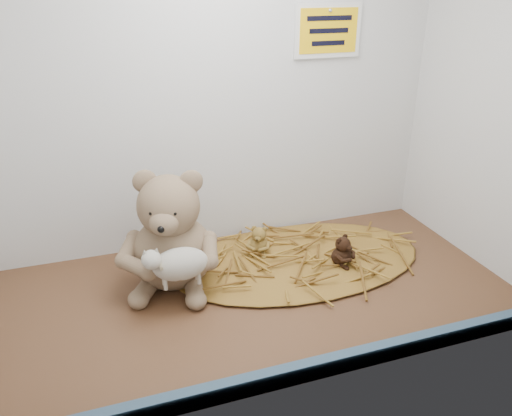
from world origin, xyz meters
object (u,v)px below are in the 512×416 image
object	(u,v)px
mini_teddy_tan	(259,239)
mini_teddy_brown	(342,249)
toy_lamb	(180,264)
main_teddy	(171,230)

from	to	relation	value
mini_teddy_tan	mini_teddy_brown	distance (cm)	21.53
toy_lamb	mini_teddy_brown	bearing A→B (deg)	5.50
main_teddy	mini_teddy_brown	distance (cm)	42.86
toy_lamb	mini_teddy_brown	size ratio (longest dim) A/B	2.01
mini_teddy_tan	toy_lamb	bearing A→B (deg)	-115.47
mini_teddy_brown	mini_teddy_tan	bearing A→B (deg)	113.77
main_teddy	mini_teddy_tan	xyz separation A→B (cm)	(23.44, 5.55, -9.23)
mini_teddy_tan	main_teddy	bearing A→B (deg)	-136.26
main_teddy	toy_lamb	world-z (taller)	main_teddy
main_teddy	mini_teddy_tan	distance (cm)	25.80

